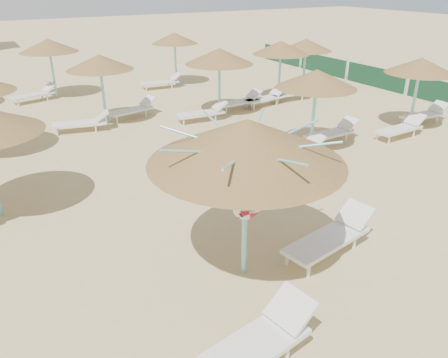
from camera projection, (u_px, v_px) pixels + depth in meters
ground at (261, 271)px, 8.57m from camera, size 120.00×120.00×0.00m
main_palapa at (247, 142)px, 7.41m from camera, size 3.46×3.46×3.10m
lounger_main_a at (252, 346)px, 6.31m from camera, size 2.40×1.07×0.84m
lounger_main_b at (332, 236)px, 9.00m from camera, size 2.31×1.04×0.81m
palapa_field at (149, 62)px, 16.43m from camera, size 19.48×14.31×2.71m
windbreak_fence at (376, 77)px, 22.52m from camera, size 0.08×19.84×1.10m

